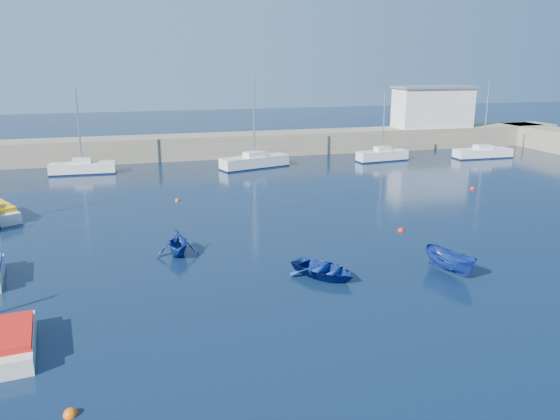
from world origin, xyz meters
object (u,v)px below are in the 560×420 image
object	(u,v)px
harbor_office	(433,108)
dinghy_right	(450,262)
sailboat_5	(83,168)
motorboat_0	(14,341)
sailboat_7	(382,155)
dinghy_left	(178,243)
sailboat_6	(255,162)
sailboat_8	(483,153)
dinghy_center	(324,270)

from	to	relation	value
harbor_office	dinghy_right	size ratio (longest dim) A/B	2.98
sailboat_5	harbor_office	bearing A→B (deg)	-79.24
motorboat_0	sailboat_7	bearing A→B (deg)	39.94
dinghy_left	dinghy_right	xyz separation A→B (m)	(13.87, -6.78, -0.10)
harbor_office	sailboat_7	distance (m)	14.25
sailboat_5	motorboat_0	world-z (taller)	sailboat_5
harbor_office	sailboat_5	world-z (taller)	sailboat_5
sailboat_6	sailboat_8	size ratio (longest dim) A/B	1.08
sailboat_8	dinghy_center	size ratio (longest dim) A/B	2.40
sailboat_5	sailboat_8	size ratio (longest dim) A/B	0.94
sailboat_7	motorboat_0	distance (m)	47.74
harbor_office	sailboat_8	bearing A→B (deg)	-81.53
harbor_office	sailboat_5	xyz separation A→B (m)	(-43.30, -6.68, -4.47)
dinghy_left	dinghy_right	size ratio (longest dim) A/B	0.85
sailboat_6	sailboat_8	distance (m)	27.27
motorboat_0	dinghy_center	size ratio (longest dim) A/B	1.18
sailboat_5	dinghy_right	distance (m)	39.49
sailboat_7	dinghy_right	size ratio (longest dim) A/B	2.39
sailboat_8	motorboat_0	world-z (taller)	sailboat_8
motorboat_0	dinghy_right	xyz separation A→B (m)	(21.12, 2.74, 0.20)
sailboat_6	dinghy_right	size ratio (longest dim) A/B	2.92
sailboat_6	dinghy_right	distance (m)	32.13
motorboat_0	sailboat_6	bearing A→B (deg)	56.06
motorboat_0	dinghy_left	distance (m)	11.97
sailboat_5	sailboat_8	xyz separation A→B (m)	(44.70, -2.71, -0.03)
dinghy_left	harbor_office	bearing A→B (deg)	48.66
dinghy_right	harbor_office	bearing A→B (deg)	45.78
harbor_office	motorboat_0	distance (m)	61.28
sailboat_7	dinghy_left	distance (m)	35.86
sailboat_7	dinghy_left	world-z (taller)	sailboat_7
sailboat_6	dinghy_center	bearing A→B (deg)	157.07
dinghy_left	dinghy_center	bearing A→B (deg)	-31.45
sailboat_5	sailboat_6	distance (m)	17.53
harbor_office	sailboat_8	size ratio (longest dim) A/B	1.10
sailboat_8	dinghy_left	xyz separation A→B (m)	(-37.64, -24.01, 0.15)
motorboat_0	dinghy_center	world-z (taller)	motorboat_0
dinghy_left	motorboat_0	bearing A→B (deg)	-121.30
sailboat_7	dinghy_right	bearing A→B (deg)	153.88
sailboat_8	sailboat_7	bearing A→B (deg)	84.48
sailboat_8	dinghy_left	size ratio (longest dim) A/B	3.17
harbor_office	motorboat_0	bearing A→B (deg)	-135.38
motorboat_0	dinghy_right	size ratio (longest dim) A/B	1.33
sailboat_8	motorboat_0	bearing A→B (deg)	127.45
sailboat_7	harbor_office	bearing A→B (deg)	-59.91
sailboat_5	dinghy_left	world-z (taller)	sailboat_5
sailboat_7	dinghy_right	world-z (taller)	sailboat_7
sailboat_5	dinghy_center	distance (m)	35.17
sailboat_5	dinghy_right	bearing A→B (deg)	-146.02
sailboat_5	motorboat_0	bearing A→B (deg)	-178.31
sailboat_5	motorboat_0	xyz separation A→B (m)	(-0.19, -36.23, -0.18)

